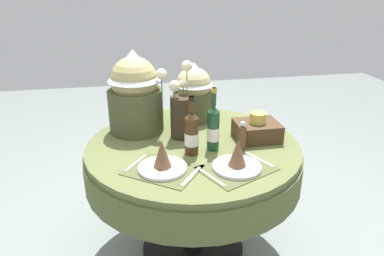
# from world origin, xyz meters

# --- Properties ---
(ground) EXTENTS (8.00, 8.00, 0.00)m
(ground) POSITION_xyz_m (0.00, 0.00, 0.00)
(ground) COLOR gray
(dining_table) EXTENTS (1.23, 1.23, 0.76)m
(dining_table) POSITION_xyz_m (0.00, 0.00, 0.62)
(dining_table) COLOR #5B6638
(dining_table) RESTS_ON ground
(place_setting_left) EXTENTS (0.43, 0.41, 0.16)m
(place_setting_left) POSITION_xyz_m (-0.21, -0.28, 0.81)
(place_setting_left) COLOR #4E562F
(place_setting_left) RESTS_ON dining_table
(place_setting_right) EXTENTS (0.42, 0.38, 0.16)m
(place_setting_right) POSITION_xyz_m (0.15, -0.34, 0.81)
(place_setting_right) COLOR #4E562F
(place_setting_right) RESTS_ON dining_table
(flower_vase) EXTENTS (0.21, 0.18, 0.43)m
(flower_vase) POSITION_xyz_m (-0.05, 0.11, 0.92)
(flower_vase) COLOR #332819
(flower_vase) RESTS_ON dining_table
(wine_bottle_left) EXTENTS (0.07, 0.07, 0.35)m
(wine_bottle_left) POSITION_xyz_m (0.09, -0.10, 0.89)
(wine_bottle_left) COLOR #194223
(wine_bottle_left) RESTS_ON dining_table
(wine_bottle_centre) EXTENTS (0.07, 0.07, 0.32)m
(wine_bottle_centre) POSITION_xyz_m (-0.03, -0.13, 0.88)
(wine_bottle_centre) COLOR #422814
(wine_bottle_centre) RESTS_ON dining_table
(pepper_mill) EXTENTS (0.04, 0.04, 0.17)m
(pepper_mill) POSITION_xyz_m (0.24, -0.13, 0.83)
(pepper_mill) COLOR brown
(pepper_mill) RESTS_ON dining_table
(gift_tub_back_left) EXTENTS (0.33, 0.33, 0.49)m
(gift_tub_back_left) POSITION_xyz_m (-0.30, 0.25, 1.02)
(gift_tub_back_left) COLOR #474C2D
(gift_tub_back_left) RESTS_ON dining_table
(gift_tub_back_centre) EXTENTS (0.27, 0.27, 0.38)m
(gift_tub_back_centre) POSITION_xyz_m (0.08, 0.38, 0.96)
(gift_tub_back_centre) COLOR #474C2D
(gift_tub_back_centre) RESTS_ON dining_table
(woven_basket_side_right) EXTENTS (0.25, 0.21, 0.16)m
(woven_basket_side_right) POSITION_xyz_m (0.37, -0.01, 0.82)
(woven_basket_side_right) COLOR #47331E
(woven_basket_side_right) RESTS_ON dining_table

